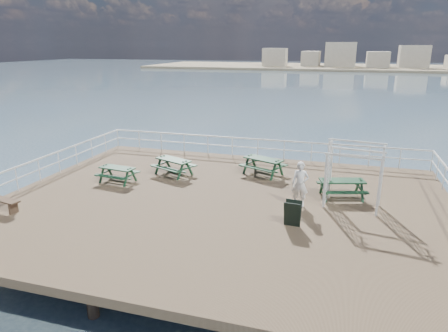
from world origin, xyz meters
TOP-DOWN VIEW (x-y plane):
  - ground at (0.00, 0.00)m, footprint 18.00×14.00m
  - sea_backdrop at (12.54, 134.07)m, footprint 300.00×300.00m
  - railing at (-0.07, 2.57)m, footprint 17.77×13.76m
  - picnic_table_a at (-5.33, 0.94)m, footprint 1.78×1.50m
  - picnic_table_b at (0.89, 3.96)m, footprint 2.33×2.12m
  - picnic_table_c at (4.61, 1.83)m, footprint 2.13×1.89m
  - picnic_table_d at (-3.29, 2.69)m, footprint 2.23×2.03m
  - flat_bench_near at (-7.80, -3.25)m, footprint 1.70×0.69m
  - trellis_arbor at (5.00, 0.98)m, footprint 2.26×1.42m
  - sandwich_board at (3.01, -1.46)m, footprint 0.60×0.46m
  - person at (3.03, 0.46)m, footprint 0.66×0.44m

SIDE VIEW (x-z plane):
  - sea_backdrop at x=12.54m, z-range -5.11..4.09m
  - ground at x=0.00m, z-range -0.30..0.00m
  - flat_bench_near at x=-7.80m, z-range 0.12..0.59m
  - sandwich_board at x=3.01m, z-range -0.01..0.92m
  - picnic_table_a at x=-5.33m, z-range 0.11..0.91m
  - picnic_table_c at x=4.61m, z-range 0.12..1.00m
  - picnic_table_d at x=-3.29m, z-range 0.12..1.01m
  - picnic_table_b at x=0.89m, z-range 0.13..1.05m
  - railing at x=-0.07m, z-range 0.32..1.42m
  - person at x=3.03m, z-range 0.00..1.79m
  - trellis_arbor at x=5.00m, z-range -0.15..2.49m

